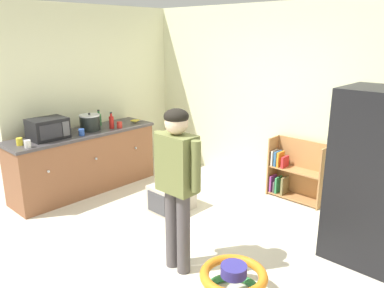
# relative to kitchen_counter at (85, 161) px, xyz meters

# --- Properties ---
(ground_plane) EXTENTS (12.00, 12.00, 0.00)m
(ground_plane) POSITION_rel_kitchen_counter_xyz_m (2.20, -0.28, -0.45)
(ground_plane) COLOR beige
(ground_plane) RESTS_ON ground
(back_wall) EXTENTS (5.20, 0.06, 2.70)m
(back_wall) POSITION_rel_kitchen_counter_xyz_m (2.20, 2.05, 0.90)
(back_wall) COLOR beige
(back_wall) RESTS_ON ground
(left_side_wall) EXTENTS (0.06, 2.99, 2.70)m
(left_side_wall) POSITION_rel_kitchen_counter_xyz_m (-0.43, 0.52, 0.90)
(left_side_wall) COLOR beige
(left_side_wall) RESTS_ON ground
(kitchen_counter) EXTENTS (0.65, 2.19, 0.90)m
(kitchen_counter) POSITION_rel_kitchen_counter_xyz_m (0.00, 0.00, 0.00)
(kitchen_counter) COLOR brown
(kitchen_counter) RESTS_ON ground
(refrigerator) EXTENTS (0.73, 0.68, 1.78)m
(refrigerator) POSITION_rel_kitchen_counter_xyz_m (3.70, 1.02, 0.44)
(refrigerator) COLOR black
(refrigerator) RESTS_ON ground
(bookshelf) EXTENTS (0.80, 0.28, 0.85)m
(bookshelf) POSITION_rel_kitchen_counter_xyz_m (2.43, 1.87, -0.08)
(bookshelf) COLOR #B17B48
(bookshelf) RESTS_ON ground
(standing_person) EXTENTS (0.57, 0.23, 1.63)m
(standing_person) POSITION_rel_kitchen_counter_xyz_m (2.44, -0.48, 0.54)
(standing_person) COLOR #504A4C
(standing_person) RESTS_ON ground
(baby_walker) EXTENTS (0.60, 0.60, 0.32)m
(baby_walker) POSITION_rel_kitchen_counter_xyz_m (3.11, -0.46, -0.29)
(baby_walker) COLOR #2F8B47
(baby_walker) RESTS_ON ground
(pet_carrier) EXTENTS (0.42, 0.55, 0.36)m
(pet_carrier) POSITION_rel_kitchen_counter_xyz_m (1.44, 0.40, -0.27)
(pet_carrier) COLOR beige
(pet_carrier) RESTS_ON ground
(microwave) EXTENTS (0.37, 0.48, 0.28)m
(microwave) POSITION_rel_kitchen_counter_xyz_m (0.00, -0.51, 0.59)
(microwave) COLOR black
(microwave) RESTS_ON kitchen_counter
(crock_pot) EXTENTS (0.30, 0.30, 0.26)m
(crock_pot) POSITION_rel_kitchen_counter_xyz_m (0.01, 0.13, 0.57)
(crock_pot) COLOR black
(crock_pot) RESTS_ON kitchen_counter
(banana_bunch) EXTENTS (0.15, 0.16, 0.04)m
(banana_bunch) POSITION_rel_kitchen_counter_xyz_m (0.09, 0.92, 0.48)
(banana_bunch) COLOR yellow
(banana_bunch) RESTS_ON kitchen_counter
(green_glass_bottle) EXTENTS (0.07, 0.07, 0.25)m
(green_glass_bottle) POSITION_rel_kitchen_counter_xyz_m (-0.15, 0.39, 0.55)
(green_glass_bottle) COLOR #33753D
(green_glass_bottle) RESTS_ON kitchen_counter
(ketchup_bottle) EXTENTS (0.07, 0.07, 0.25)m
(ketchup_bottle) POSITION_rel_kitchen_counter_xyz_m (0.14, 0.42, 0.55)
(ketchup_bottle) COLOR red
(ketchup_bottle) RESTS_ON kitchen_counter
(orange_cup) EXTENTS (0.08, 0.08, 0.09)m
(orange_cup) POSITION_rel_kitchen_counter_xyz_m (-0.22, -0.19, 0.50)
(orange_cup) COLOR orange
(orange_cup) RESTS_ON kitchen_counter
(yellow_cup) EXTENTS (0.08, 0.08, 0.09)m
(yellow_cup) POSITION_rel_kitchen_counter_xyz_m (0.03, -0.92, 0.50)
(yellow_cup) COLOR yellow
(yellow_cup) RESTS_ON kitchen_counter
(white_cup) EXTENTS (0.08, 0.08, 0.09)m
(white_cup) POSITION_rel_kitchen_counter_xyz_m (0.21, -0.90, 0.50)
(white_cup) COLOR white
(white_cup) RESTS_ON kitchen_counter
(blue_cup) EXTENTS (0.08, 0.08, 0.09)m
(blue_cup) POSITION_rel_kitchen_counter_xyz_m (0.18, -0.12, 0.50)
(blue_cup) COLOR blue
(blue_cup) RESTS_ON kitchen_counter
(red_cup) EXTENTS (0.08, 0.08, 0.09)m
(red_cup) POSITION_rel_kitchen_counter_xyz_m (0.21, 0.51, 0.50)
(red_cup) COLOR red
(red_cup) RESTS_ON kitchen_counter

